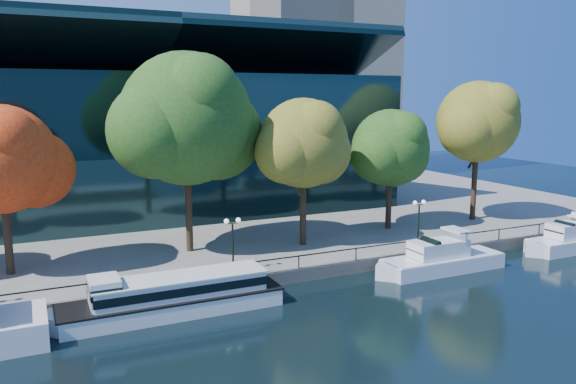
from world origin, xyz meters
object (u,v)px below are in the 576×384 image
cruiser_near (439,259)px  tree_3 (305,145)px  lamp_2 (419,212)px  tree_4 (392,150)px  lamp_1 (233,232)px  cruiser_far (569,240)px  tour_boat (167,295)px  tree_5 (479,124)px  tree_2 (189,122)px  tree_1 (4,162)px

cruiser_near → tree_3: size_ratio=0.90×
tree_3 → lamp_2: bearing=-29.3°
tree_4 → lamp_2: bearing=-105.2°
lamp_1 → tree_4: bearing=19.9°
cruiser_near → tree_4: bearing=75.4°
tree_4 → lamp_2: 8.38m
tree_3 → tree_4: 10.50m
cruiser_far → tree_3: tree_3 is taller
tour_boat → tree_4: 27.29m
cruiser_far → tree_5: (-1.50, 10.29, 9.92)m
tree_3 → cruiser_far: bearing=-21.5°
cruiser_near → tree_5: tree_5 is taller
cruiser_near → cruiser_far: bearing=-0.7°
tree_5 → lamp_2: 15.38m
cruiser_far → lamp_1: 30.79m
tree_2 → tree_5: tree_2 is taller
cruiser_near → lamp_1: (-15.78, 3.83, 2.96)m
tree_4 → lamp_1: (-18.53, -6.70, -4.70)m
tree_2 → lamp_1: bearing=-80.7°
cruiser_far → tree_4: bearing=137.9°
tour_boat → lamp_2: size_ratio=3.81×
cruiser_far → lamp_2: lamp_2 is taller
tree_3 → lamp_1: (-8.26, -4.74, -5.65)m
tour_boat → tree_1: bearing=132.3°
cruiser_near → tree_5: (13.11, 10.12, 9.94)m
tree_3 → lamp_1: tree_3 is taller
cruiser_far → tree_4: tree_4 is taller
lamp_1 → tree_5: bearing=12.3°
tree_5 → tree_2: bearing=178.9°
tour_boat → tree_1: (-8.97, 9.86, 7.95)m
cruiser_near → tree_1: 33.09m
lamp_2 → lamp_1: bearing=180.0°
cruiser_far → lamp_1: bearing=172.5°
lamp_2 → tree_1: bearing=168.6°
cruiser_near → tree_3: tree_3 is taller
tree_2 → tree_3: 9.84m
cruiser_far → cruiser_near: bearing=179.3°
tour_boat → tree_5: (34.55, 9.80, 9.72)m
cruiser_near → lamp_2: (0.93, 3.83, 2.96)m
tour_boat → tree_3: size_ratio=1.22×
tour_boat → tree_5: size_ratio=1.08×
tree_4 → tree_5: tree_5 is taller
tree_4 → lamp_2: tree_4 is taller
tree_3 → tree_1: bearing=176.0°
tree_1 → tree_4: (33.16, 0.35, -0.51)m
tour_boat → lamp_1: (5.66, 3.51, 2.74)m
cruiser_far → tree_2: tree_2 is taller
lamp_1 → lamp_2: (16.72, 0.00, 0.00)m
tree_1 → lamp_1: bearing=-23.5°
tour_boat → tree_5: tree_5 is taller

